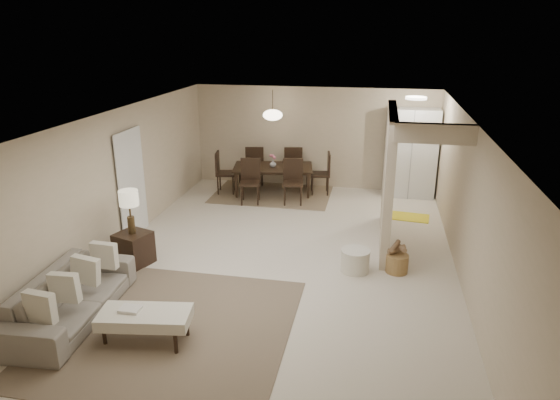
% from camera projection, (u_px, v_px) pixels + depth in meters
% --- Properties ---
extents(floor, '(9.00, 9.00, 0.00)m').
position_uv_depth(floor, '(278.00, 261.00, 8.68)').
color(floor, beige).
rests_on(floor, ground).
extents(ceiling, '(9.00, 9.00, 0.00)m').
position_uv_depth(ceiling, '(278.00, 118.00, 7.86)').
color(ceiling, white).
rests_on(ceiling, back_wall).
extents(back_wall, '(6.00, 0.00, 6.00)m').
position_uv_depth(back_wall, '(314.00, 138.00, 12.44)').
color(back_wall, '#C1B092').
rests_on(back_wall, floor).
extents(left_wall, '(0.00, 9.00, 9.00)m').
position_uv_depth(left_wall, '(112.00, 183.00, 8.82)').
color(left_wall, '#C1B092').
rests_on(left_wall, floor).
extents(right_wall, '(0.00, 9.00, 9.00)m').
position_uv_depth(right_wall, '(468.00, 205.00, 7.72)').
color(right_wall, '#C1B092').
rests_on(right_wall, floor).
extents(partition, '(0.15, 2.50, 2.50)m').
position_uv_depth(partition, '(388.00, 178.00, 9.10)').
color(partition, '#C1B092').
rests_on(partition, floor).
extents(doorway, '(0.04, 0.90, 2.04)m').
position_uv_depth(doorway, '(131.00, 185.00, 9.45)').
color(doorway, black).
rests_on(doorway, floor).
extents(pantry_cabinet, '(1.20, 0.55, 2.10)m').
position_uv_depth(pantry_cabinet, '(411.00, 153.00, 11.75)').
color(pantry_cabinet, silver).
rests_on(pantry_cabinet, floor).
extents(flush_light, '(0.44, 0.44, 0.05)m').
position_uv_depth(flush_light, '(416.00, 98.00, 10.42)').
color(flush_light, white).
rests_on(flush_light, ceiling).
extents(living_rug, '(3.20, 3.20, 0.01)m').
position_uv_depth(living_rug, '(171.00, 328.00, 6.73)').
color(living_rug, brown).
rests_on(living_rug, floor).
extents(sofa, '(2.32, 1.03, 0.66)m').
position_uv_depth(sofa, '(72.00, 297.00, 6.89)').
color(sofa, gray).
rests_on(sofa, floor).
extents(ottoman_bench, '(1.23, 0.70, 0.42)m').
position_uv_depth(ottoman_bench, '(145.00, 318.00, 6.39)').
color(ottoman_bench, beige).
rests_on(ottoman_bench, living_rug).
extents(side_table, '(0.65, 0.65, 0.57)m').
position_uv_depth(side_table, '(134.00, 249.00, 8.51)').
color(side_table, black).
rests_on(side_table, floor).
extents(table_lamp, '(0.32, 0.32, 0.76)m').
position_uv_depth(table_lamp, '(129.00, 202.00, 8.23)').
color(table_lamp, '#47361E').
rests_on(table_lamp, side_table).
extents(round_pouf, '(0.49, 0.49, 0.38)m').
position_uv_depth(round_pouf, '(355.00, 261.00, 8.28)').
color(round_pouf, beige).
rests_on(round_pouf, floor).
extents(wicker_basket, '(0.42, 0.42, 0.31)m').
position_uv_depth(wicker_basket, '(397.00, 263.00, 8.26)').
color(wicker_basket, olive).
rests_on(wicker_basket, floor).
extents(dining_rug, '(2.80, 2.10, 0.01)m').
position_uv_depth(dining_rug, '(273.00, 193.00, 12.27)').
color(dining_rug, '#736147').
rests_on(dining_rug, floor).
extents(dining_table, '(2.04, 1.35, 0.67)m').
position_uv_depth(dining_table, '(273.00, 180.00, 12.16)').
color(dining_table, black).
rests_on(dining_table, dining_rug).
extents(dining_chairs, '(2.78, 2.19, 1.02)m').
position_uv_depth(dining_chairs, '(273.00, 173.00, 12.10)').
color(dining_chairs, black).
rests_on(dining_chairs, dining_rug).
extents(vase, '(0.21, 0.21, 0.17)m').
position_uv_depth(vase, '(273.00, 163.00, 12.03)').
color(vase, silver).
rests_on(vase, dining_table).
extents(yellow_mat, '(0.96, 0.65, 0.01)m').
position_uv_depth(yellow_mat, '(407.00, 217.00, 10.71)').
color(yellow_mat, yellow).
rests_on(yellow_mat, floor).
extents(pendant_light, '(0.46, 0.46, 0.71)m').
position_uv_depth(pendant_light, '(273.00, 115.00, 11.64)').
color(pendant_light, '#47361E').
rests_on(pendant_light, ceiling).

